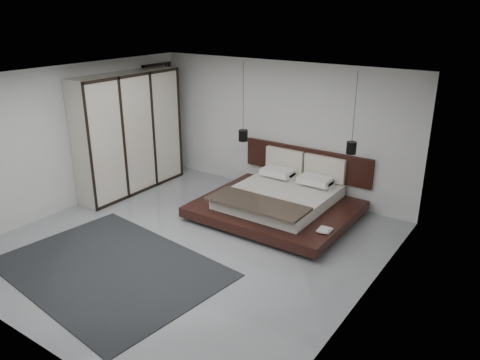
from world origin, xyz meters
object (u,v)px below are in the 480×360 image
Objects in this scene: wardrobe at (129,133)px; rug at (111,268)px; pendant_right at (351,148)px; bed at (280,200)px; lattice_screen at (160,120)px; pendant_left at (243,135)px.

wardrobe is 3.63m from rug.
pendant_right is at bearing 13.85° from wardrobe.
bed is 1.71m from pendant_right.
pendant_left is (2.44, -0.09, 0.01)m from lattice_screen.
rug is at bearing -49.43° from wardrobe.
lattice_screen is at bearing 178.95° from pendant_right.
pendant_right is (1.17, 0.46, 1.15)m from bed.
bed is 0.84× the size of rug.
pendant_left is 2.45m from wardrobe.
lattice_screen reaches higher than rug.
rug is (-1.15, -3.24, -0.29)m from bed.
lattice_screen is 3.79m from bed.
lattice_screen is at bearing 123.04° from rug.
wardrobe is at bearing -152.91° from pendant_left.
pendant_right is at bearing -1.05° from lattice_screen.
pendant_right is at bearing 57.90° from rug.
pendant_left and pendant_right have the same top height.
wardrobe is at bearing -168.89° from bed.
lattice_screen is at bearing 171.41° from bed.
wardrobe reaches higher than rug.
lattice_screen is 1.00× the size of wardrobe.
bed is at bearing 70.52° from rug.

